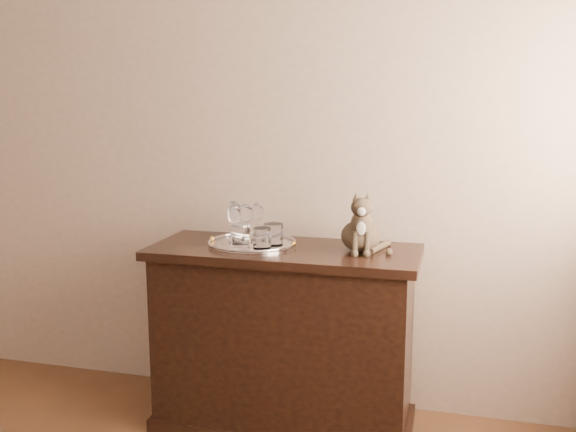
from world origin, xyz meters
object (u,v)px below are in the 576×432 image
at_px(tumbler_b, 240,237).
at_px(tray, 252,244).
at_px(wine_glass_a, 234,220).
at_px(wine_glass_d, 246,223).
at_px(tumbler_c, 274,235).
at_px(wine_glass_b, 257,221).
at_px(cat, 361,220).
at_px(tumbler_a, 262,238).
at_px(sideboard, 284,338).
at_px(wine_glass_c, 235,224).

bearing_deg(tumbler_b, tray, 80.29).
relative_size(wine_glass_a, wine_glass_d, 1.01).
distance_m(tray, tumbler_c, 0.12).
distance_m(tray, wine_glass_b, 0.12).
xyz_separation_m(tray, cat, (0.49, 0.02, 0.13)).
distance_m(tray, tumbler_a, 0.12).
bearing_deg(tumbler_a, sideboard, 39.81).
xyz_separation_m(sideboard, wine_glass_d, (-0.19, 0.03, 0.52)).
bearing_deg(wine_glass_c, tumbler_c, -1.41).
distance_m(wine_glass_a, tumbler_a, 0.26).
bearing_deg(wine_glass_c, cat, 2.57).
xyz_separation_m(wine_glass_d, cat, (0.53, 0.00, 0.04)).
height_order(tray, tumbler_a, tumbler_a).
bearing_deg(tumbler_a, wine_glass_c, 153.48).
distance_m(sideboard, tumbler_c, 0.48).
bearing_deg(tumbler_b, wine_glass_d, 96.83).
bearing_deg(tumbler_c, sideboard, -4.70).
bearing_deg(wine_glass_a, wine_glass_d, -40.13).
height_order(wine_glass_c, cat, cat).
distance_m(wine_glass_d, tumbler_a, 0.15).
xyz_separation_m(sideboard, tumbler_b, (-0.17, -0.09, 0.48)).
bearing_deg(wine_glass_b, wine_glass_a, -179.65).
bearing_deg(tumbler_b, wine_glass_b, 85.55).
bearing_deg(tumbler_c, cat, 4.48).
xyz_separation_m(wine_glass_c, tumbler_c, (0.19, -0.00, -0.04)).
bearing_deg(wine_glass_d, cat, 0.38).
distance_m(tray, tumbler_b, 0.12).
height_order(tumbler_a, cat, cat).
bearing_deg(wine_glass_c, wine_glass_d, 25.26).
xyz_separation_m(wine_glass_a, tumbler_c, (0.22, -0.10, -0.04)).
bearing_deg(tumbler_c, wine_glass_a, 156.32).
relative_size(wine_glass_a, wine_glass_c, 1.04).
bearing_deg(sideboard, cat, 5.85).
bearing_deg(wine_glass_a, cat, -6.25).
height_order(wine_glass_d, tumbler_c, wine_glass_d).
distance_m(tumbler_b, cat, 0.53).
distance_m(tray, wine_glass_c, 0.12).
relative_size(wine_glass_a, tumbler_b, 1.78).
bearing_deg(tumbler_c, tumbler_a, -113.20).
xyz_separation_m(wine_glass_b, wine_glass_d, (-0.03, -0.07, 0.00)).
bearing_deg(tumbler_a, tumbler_c, 66.80).
bearing_deg(tumbler_c, tray, 172.09).
bearing_deg(tray, wine_glass_d, 159.53).
relative_size(wine_glass_c, cat, 0.63).
xyz_separation_m(tray, tumbler_c, (0.11, -0.01, 0.05)).
xyz_separation_m(tray, tumbler_a, (0.07, -0.09, 0.05)).
xyz_separation_m(wine_glass_d, tumbler_c, (0.14, -0.03, -0.04)).
relative_size(wine_glass_c, tumbler_a, 1.88).
bearing_deg(tumbler_a, cat, 13.79).
height_order(tumbler_b, cat, cat).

